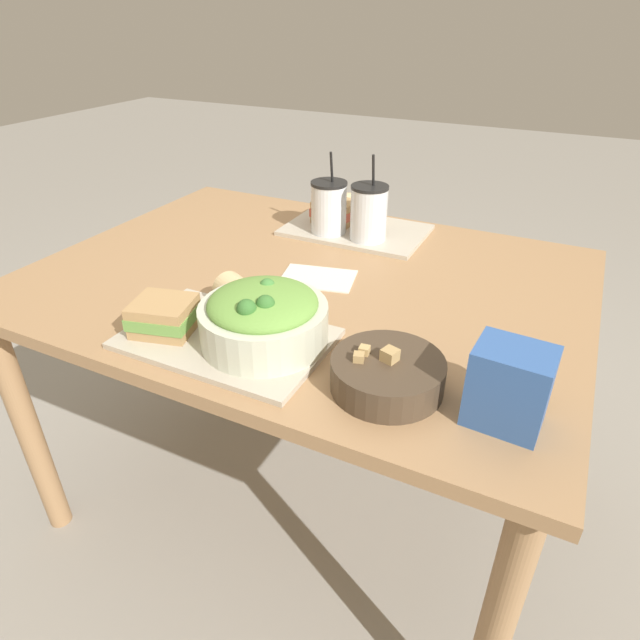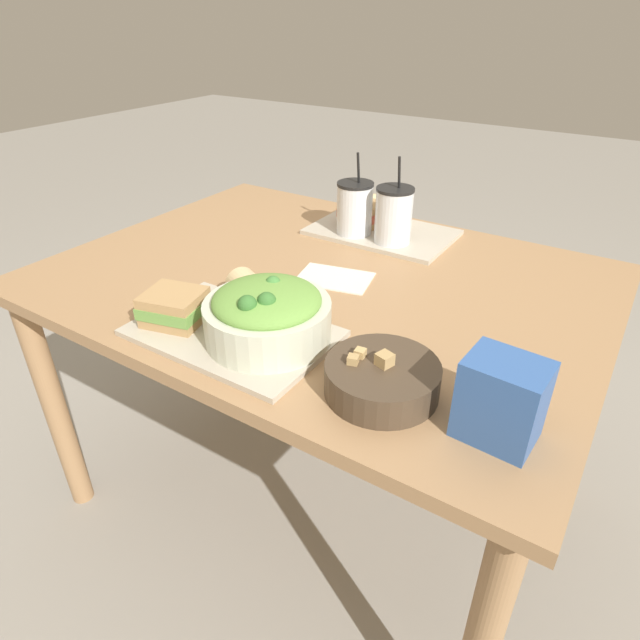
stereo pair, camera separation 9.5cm
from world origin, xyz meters
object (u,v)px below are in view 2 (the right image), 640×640
(drink_cup_dark, at_px, (355,210))
(napkin_folded, at_px, (334,279))
(salad_bowl, at_px, (267,313))
(soup_bowl, at_px, (382,378))
(sandwich_near, at_px, (175,307))
(baguette_far, at_px, (379,206))
(sandwich_far, at_px, (363,213))
(baguette_near, at_px, (255,296))
(drink_cup_red, at_px, (393,217))
(chip_bag, at_px, (501,400))

(drink_cup_dark, distance_m, napkin_folded, 0.29)
(salad_bowl, relative_size, soup_bowl, 1.25)
(sandwich_near, distance_m, drink_cup_dark, 0.62)
(baguette_far, height_order, drink_cup_dark, drink_cup_dark)
(sandwich_near, distance_m, sandwich_far, 0.70)
(soup_bowl, bearing_deg, salad_bowl, 176.03)
(baguette_near, xyz_separation_m, baguette_far, (-0.05, 0.65, 0.00))
(soup_bowl, height_order, drink_cup_dark, drink_cup_dark)
(baguette_near, bearing_deg, drink_cup_red, 18.96)
(sandwich_near, height_order, napkin_folded, sandwich_near)
(baguette_near, relative_size, chip_bag, 1.25)
(sandwich_near, bearing_deg, sandwich_far, 71.83)
(drink_cup_red, bearing_deg, salad_bowl, -88.31)
(sandwich_near, distance_m, chip_bag, 0.65)
(salad_bowl, xyz_separation_m, sandwich_near, (-0.20, -0.05, -0.02))
(chip_bag, bearing_deg, napkin_folded, 150.51)
(baguette_near, distance_m, drink_cup_dark, 0.50)
(sandwich_far, relative_size, chip_bag, 0.96)
(baguette_near, xyz_separation_m, drink_cup_dark, (-0.05, 0.50, 0.03))
(drink_cup_dark, bearing_deg, drink_cup_red, 0.00)
(baguette_far, bearing_deg, drink_cup_dark, 167.65)
(salad_bowl, distance_m, sandwich_near, 0.21)
(sandwich_near, bearing_deg, chip_bag, -11.21)
(baguette_near, xyz_separation_m, chip_bag, (0.54, -0.08, 0.02))
(soup_bowl, height_order, sandwich_far, soup_bowl)
(sandwich_near, height_order, sandwich_far, same)
(sandwich_far, xyz_separation_m, drink_cup_dark, (0.02, -0.08, 0.04))
(soup_bowl, distance_m, chip_bag, 0.20)
(sandwich_near, relative_size, drink_cup_dark, 0.63)
(baguette_near, distance_m, sandwich_far, 0.58)
(baguette_far, bearing_deg, soup_bowl, -164.53)
(chip_bag, relative_size, napkin_folded, 0.68)
(soup_bowl, relative_size, napkin_folded, 0.99)
(drink_cup_dark, xyz_separation_m, chip_bag, (0.58, -0.58, -0.01))
(salad_bowl, relative_size, baguette_far, 2.01)
(baguette_far, bearing_deg, chip_bag, -153.92)
(sandwich_far, distance_m, napkin_folded, 0.36)
(sandwich_far, distance_m, chip_bag, 0.90)
(baguette_near, bearing_deg, sandwich_near, 164.24)
(soup_bowl, relative_size, drink_cup_red, 0.85)
(sandwich_far, bearing_deg, baguette_near, -78.02)
(soup_bowl, distance_m, baguette_far, 0.83)
(baguette_near, distance_m, drink_cup_red, 0.51)
(soup_bowl, distance_m, sandwich_near, 0.45)
(sandwich_near, height_order, baguette_far, baguette_far)
(chip_bag, distance_m, napkin_folded, 0.59)
(sandwich_far, distance_m, drink_cup_dark, 0.09)
(sandwich_far, bearing_deg, drink_cup_dark, -73.11)
(sandwich_near, xyz_separation_m, sandwich_far, (0.05, 0.70, 0.00))
(salad_bowl, height_order, drink_cup_red, drink_cup_red)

